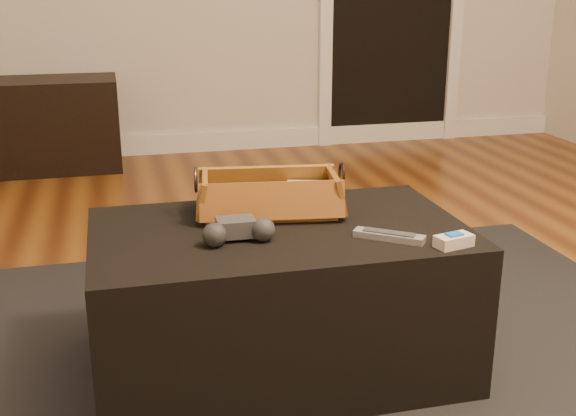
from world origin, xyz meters
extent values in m
cube|color=brown|center=(0.00, 0.00, -0.01)|extent=(5.00, 5.50, 0.01)
cube|color=white|center=(0.00, 2.73, 0.06)|extent=(5.00, 0.04, 0.12)
cube|color=black|center=(-0.10, -0.06, 0.01)|extent=(2.60, 2.00, 0.01)
cube|color=black|center=(-0.10, -0.01, 0.22)|extent=(1.00, 0.60, 0.42)
cube|color=black|center=(-0.12, 0.10, 0.46)|extent=(0.22, 0.06, 0.02)
cube|color=tan|center=(0.01, 0.13, 0.48)|extent=(0.13, 0.11, 0.06)
cube|color=#A96F26|center=(-0.10, 0.11, 0.44)|extent=(0.38, 0.22, 0.01)
cube|color=#B27328|center=(-0.09, 0.20, 0.50)|extent=(0.40, 0.09, 0.10)
cube|color=#AE5F27|center=(-0.11, 0.02, 0.50)|extent=(0.40, 0.09, 0.10)
cube|color=brown|center=(0.09, 0.09, 0.50)|extent=(0.06, 0.20, 0.10)
cube|color=olive|center=(-0.29, 0.14, 0.50)|extent=(0.06, 0.20, 0.10)
torus|color=black|center=(0.11, 0.09, 0.54)|extent=(0.02, 0.08, 0.07)
torus|color=#362C24|center=(-0.30, 0.14, 0.54)|extent=(0.02, 0.08, 0.07)
cube|color=#37373A|center=(-0.23, -0.07, 0.46)|extent=(0.10, 0.07, 0.05)
sphere|color=#262628|center=(-0.29, -0.10, 0.46)|extent=(0.07, 0.07, 0.06)
sphere|color=#2B2B2D|center=(-0.16, -0.09, 0.46)|extent=(0.07, 0.07, 0.06)
cube|color=#93949A|center=(0.15, -0.16, 0.44)|extent=(0.17, 0.14, 0.02)
cube|color=#353538|center=(0.15, -0.16, 0.45)|extent=(0.13, 0.10, 0.00)
cube|color=silver|center=(0.29, -0.25, 0.45)|extent=(0.10, 0.07, 0.03)
cube|color=blue|center=(0.29, -0.25, 0.46)|extent=(0.05, 0.04, 0.01)
camera|label=1|loc=(-0.52, -1.79, 1.08)|focal=45.00mm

